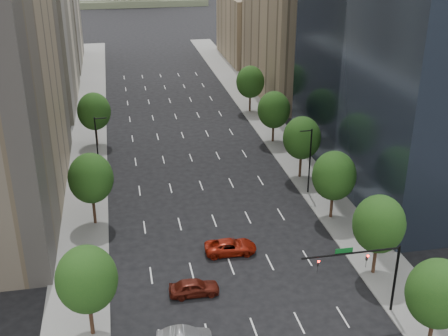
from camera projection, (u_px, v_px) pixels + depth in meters
sidewalk_left at (85, 195)px, 74.42m from camera, size 6.00×200.00×0.15m
sidewalk_right at (310, 176)px, 79.89m from camera, size 6.00×200.00×0.15m
midrise_cream_left at (29, 12)px, 104.33m from camera, size 14.00×30.00×35.00m
filler_left at (50, 28)px, 137.38m from camera, size 14.00×26.00×18.00m
parking_tan_right at (294, 20)px, 111.46m from camera, size 14.00×30.00×30.00m
filler_right at (253, 27)px, 143.92m from camera, size 14.00×26.00×16.00m
tree_right_0 at (438, 294)px, 46.05m from camera, size 5.20×5.20×8.39m
tree_right_1 at (379, 224)px, 55.78m from camera, size 5.20×5.20×8.75m
tree_right_2 at (334, 176)px, 66.62m from camera, size 5.20×5.20×8.61m
tree_right_3 at (302, 138)px, 77.28m from camera, size 5.20×5.20×8.89m
tree_right_4 at (274, 110)px, 90.02m from camera, size 5.20×5.20×8.46m
tree_right_5 at (250, 82)px, 104.27m from camera, size 5.20×5.20×8.75m
tree_left_0 at (87, 279)px, 47.25m from camera, size 5.20×5.20×8.75m
tree_left_1 at (91, 178)px, 65.12m from camera, size 5.20×5.20×8.97m
tree_left_2 at (94, 111)px, 88.59m from camera, size 5.20×5.20×8.68m
streetlight_rn at (310, 159)px, 73.11m from camera, size 1.70×0.20×9.00m
streetlight_ln at (98, 146)px, 77.35m from camera, size 1.70×0.20×9.00m
traffic_signal at (371, 267)px, 50.01m from camera, size 9.12×0.40×7.38m
car_maroon at (194, 287)px, 54.50m from camera, size 4.87×2.01×1.65m
car_red_far at (231, 247)px, 61.33m from camera, size 5.70×2.80×1.56m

